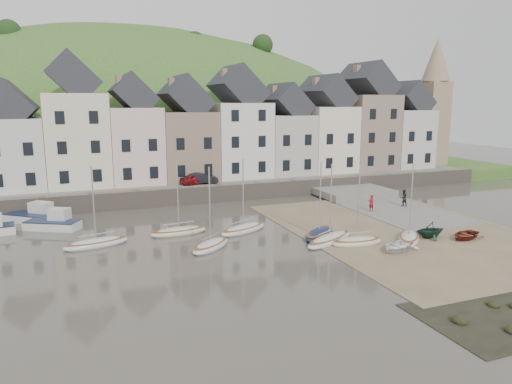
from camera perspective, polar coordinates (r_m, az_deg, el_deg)
name	(u,v)px	position (r m, az deg, el deg)	size (l,w,h in m)	color
ground	(285,245)	(36.13, 3.47, -6.36)	(160.00, 160.00, 0.00)	#49433A
quay_land	(188,175)	(65.71, -8.25, 2.07)	(90.00, 30.00, 1.50)	#396127
quay_street	(210,182)	(54.58, -5.53, 1.19)	(70.00, 7.00, 0.10)	slate
seawall	(219,193)	(51.39, -4.45, -0.14)	(70.00, 1.20, 1.80)	slate
beach	(403,230)	(41.78, 17.36, -4.42)	(18.00, 26.00, 0.06)	brown
slipway	(385,207)	(50.30, 15.29, -1.72)	(8.00, 18.00, 0.12)	slate
hillside	(132,250)	(96.19, -14.70, -6.83)	(134.40, 84.00, 84.00)	#396127
townhouse_terrace	(216,130)	(57.75, -4.89, 7.50)	(61.05, 8.00, 13.93)	silver
church_spire	(434,99)	(73.93, 20.68, 10.48)	(4.00, 4.00, 18.00)	#997F60
sailboat_0	(96,243)	(37.53, -18.71, -5.86)	(5.07, 2.59, 6.32)	silver
sailboat_1	(210,245)	(35.18, -5.51, -6.42)	(4.09, 3.86, 6.32)	silver
sailboat_2	(179,231)	(39.22, -9.28, -4.70)	(4.83, 2.01, 6.32)	beige
sailboat_3	(243,229)	(39.42, -1.54, -4.47)	(5.02, 3.42, 6.32)	silver
sailboat_4	(330,239)	(37.01, 8.87, -5.64)	(5.72, 4.03, 6.32)	silver
sailboat_5	(319,233)	(38.43, 7.65, -4.97)	(4.48, 4.08, 6.32)	#131D3D
sailboat_6	(409,238)	(38.82, 17.96, -5.26)	(4.04, 4.29, 6.32)	silver
sailboat_7	(357,241)	(36.76, 12.08, -5.85)	(4.22, 1.84, 6.32)	beige
motorboat_0	(54,222)	(43.74, -23.17, -3.39)	(4.77, 3.65, 1.70)	silver
motorboat_2	(35,215)	(47.03, -25.07, -2.58)	(5.27, 4.72, 1.70)	silver
rowboat_white	(398,246)	(35.98, 16.70, -6.24)	(2.29, 3.20, 0.66)	white
rowboat_green	(430,230)	(39.94, 20.25, -4.28)	(2.15, 2.49, 1.31)	#163328
rowboat_red	(465,235)	(40.80, 23.91, -4.74)	(2.14, 3.00, 0.62)	maroon
person_red	(371,203)	(47.51, 13.72, -1.30)	(0.59, 0.39, 1.61)	maroon
person_dark	(403,198)	(50.67, 17.35, -0.68)	(0.83, 0.65, 1.71)	black
car_left	(196,179)	(53.03, -7.26, 1.59)	(1.43, 3.56, 1.21)	maroon
car_right	(201,178)	(53.15, -6.71, 1.65)	(1.34, 3.86, 1.27)	black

